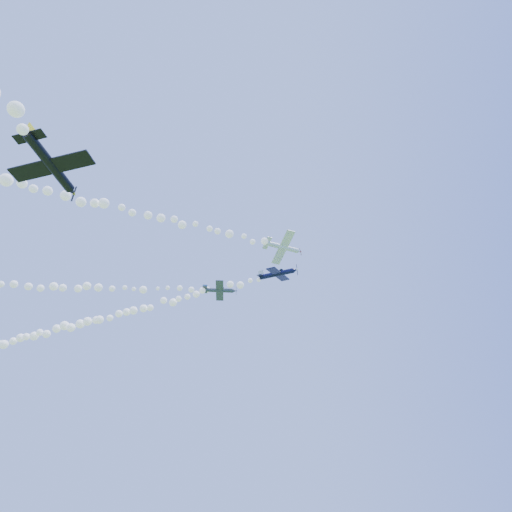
{
  "coord_description": "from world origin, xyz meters",
  "views": [
    {
      "loc": [
        6.79,
        -60.88,
        2.0
      ],
      "look_at": [
        3.89,
        -6.38,
        45.05
      ],
      "focal_mm": 30.0,
      "sensor_mm": 36.0,
      "label": 1
    }
  ],
  "objects_px": {
    "plane_navy": "(278,274)",
    "plane_grey": "(220,290)",
    "plane_white": "(283,247)",
    "plane_black": "(51,165)"
  },
  "relations": [
    {
      "from": "plane_grey",
      "to": "plane_black",
      "type": "xyz_separation_m",
      "value": [
        -10.33,
        -40.77,
        -12.63
      ]
    },
    {
      "from": "plane_white",
      "to": "plane_navy",
      "type": "relative_size",
      "value": 1.01
    },
    {
      "from": "plane_navy",
      "to": "plane_grey",
      "type": "bearing_deg",
      "value": -177.05
    },
    {
      "from": "plane_grey",
      "to": "plane_black",
      "type": "height_order",
      "value": "plane_grey"
    },
    {
      "from": "plane_black",
      "to": "plane_white",
      "type": "bearing_deg",
      "value": -20.39
    },
    {
      "from": "plane_white",
      "to": "plane_navy",
      "type": "height_order",
      "value": "plane_white"
    },
    {
      "from": "plane_navy",
      "to": "plane_black",
      "type": "height_order",
      "value": "plane_navy"
    },
    {
      "from": "plane_navy",
      "to": "plane_grey",
      "type": "relative_size",
      "value": 1.11
    },
    {
      "from": "plane_white",
      "to": "plane_black",
      "type": "distance_m",
      "value": 47.33
    },
    {
      "from": "plane_navy",
      "to": "plane_black",
      "type": "xyz_separation_m",
      "value": [
        -21.3,
        -37.37,
        -13.58
      ]
    }
  ]
}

